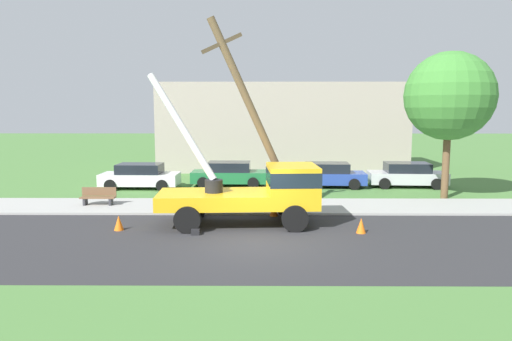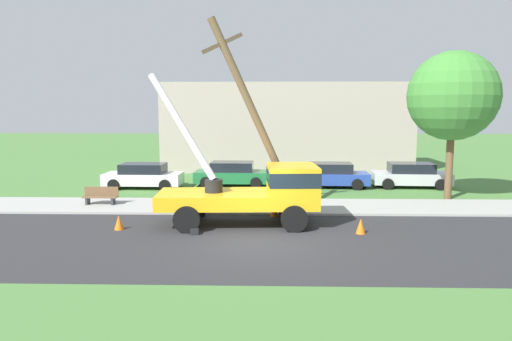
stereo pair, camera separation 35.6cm
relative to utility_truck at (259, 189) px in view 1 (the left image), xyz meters
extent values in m
plane|color=#477538|center=(-0.04, 9.49, -1.41)|extent=(120.00, 120.00, 0.00)
cube|color=#2B2B2D|center=(-0.04, -2.51, -1.40)|extent=(80.00, 8.10, 0.01)
cube|color=#9E9E99|center=(-0.04, 3.22, -1.36)|extent=(80.00, 3.37, 0.10)
cube|color=gold|center=(-1.80, -0.12, -0.38)|extent=(4.43, 2.64, 0.55)
cube|color=gold|center=(1.30, 0.06, 0.14)|extent=(2.03, 2.50, 1.60)
cube|color=#19232D|center=(1.30, 0.06, 0.49)|extent=(2.05, 2.52, 0.56)
cylinder|color=black|center=(-1.78, -0.11, 0.14)|extent=(0.70, 0.70, 0.50)
cylinder|color=silver|center=(-3.09, 0.46, 2.44)|extent=(2.95, 1.51, 4.26)
cube|color=black|center=(-2.32, -1.60, -1.31)|extent=(0.32, 0.32, 0.20)
cube|color=black|center=(-2.48, 1.30, -1.31)|extent=(0.32, 0.32, 0.20)
cylinder|color=black|center=(1.32, -1.14, -0.91)|extent=(1.00, 0.30, 1.00)
cylinder|color=black|center=(1.19, 1.25, -0.91)|extent=(1.00, 0.30, 1.00)
cylinder|color=black|center=(-2.64, -1.36, -0.91)|extent=(1.00, 0.30, 1.00)
cylinder|color=black|center=(-2.78, 1.03, -0.91)|extent=(1.00, 0.30, 1.00)
cylinder|color=brown|center=(-0.13, 1.60, 2.65)|extent=(4.01, 1.79, 8.26)
cube|color=brown|center=(-1.51, 1.07, 5.74)|extent=(1.64, 0.75, 0.92)
cone|color=orange|center=(3.75, -1.33, -1.13)|extent=(0.36, 0.36, 0.56)
cone|color=orange|center=(-5.29, -0.98, -1.13)|extent=(0.36, 0.36, 0.56)
cone|color=orange|center=(0.62, 1.42, -1.13)|extent=(0.36, 0.36, 0.56)
cube|color=silver|center=(-6.85, 8.42, -0.86)|extent=(4.43, 1.89, 0.65)
cube|color=black|center=(-6.85, 8.42, -0.26)|extent=(2.50, 1.70, 0.55)
cylinder|color=black|center=(-5.42, 7.49, -1.09)|extent=(0.64, 0.22, 0.64)
cylinder|color=black|center=(-5.38, 9.29, -1.09)|extent=(0.64, 0.22, 0.64)
cylinder|color=black|center=(-8.32, 7.55, -1.09)|extent=(0.64, 0.22, 0.64)
cylinder|color=black|center=(-8.29, 9.35, -1.09)|extent=(0.64, 0.22, 0.64)
cube|color=#1E6638|center=(-1.80, 9.41, -0.86)|extent=(4.44, 1.90, 0.65)
cube|color=black|center=(-1.80, 9.41, -0.26)|extent=(2.50, 1.71, 0.55)
cylinder|color=black|center=(-0.37, 8.47, -1.09)|extent=(0.64, 0.22, 0.64)
cylinder|color=black|center=(-0.32, 10.27, -1.09)|extent=(0.64, 0.22, 0.64)
cylinder|color=black|center=(-3.27, 8.54, -1.09)|extent=(0.64, 0.22, 0.64)
cylinder|color=black|center=(-3.23, 10.34, -1.09)|extent=(0.64, 0.22, 0.64)
cube|color=#263F99|center=(3.95, 8.97, -0.86)|extent=(4.48, 2.00, 0.65)
cube|color=black|center=(3.95, 8.97, -0.26)|extent=(2.54, 1.77, 0.55)
cylinder|color=black|center=(5.36, 8.01, -1.09)|extent=(0.64, 0.22, 0.64)
cylinder|color=black|center=(5.44, 9.80, -1.09)|extent=(0.64, 0.22, 0.64)
cylinder|color=black|center=(2.46, 8.14, -1.09)|extent=(0.64, 0.22, 0.64)
cylinder|color=black|center=(2.54, 9.94, -1.09)|extent=(0.64, 0.22, 0.64)
cube|color=#B7B7BF|center=(8.63, 9.08, -0.86)|extent=(4.50, 2.05, 0.65)
cube|color=black|center=(8.63, 9.08, -0.26)|extent=(2.56, 1.80, 0.55)
cylinder|color=black|center=(10.03, 8.10, -1.09)|extent=(0.64, 0.22, 0.64)
cylinder|color=black|center=(10.14, 9.89, -1.09)|extent=(0.64, 0.22, 0.64)
cylinder|color=black|center=(7.13, 8.27, -1.09)|extent=(0.64, 0.22, 0.64)
cylinder|color=black|center=(7.24, 10.06, -1.09)|extent=(0.64, 0.22, 0.64)
cube|color=brown|center=(-7.51, 3.22, -0.96)|extent=(1.60, 0.44, 0.06)
cube|color=brown|center=(-7.51, 3.42, -0.71)|extent=(1.60, 0.06, 0.40)
cube|color=#333338|center=(-8.11, 3.22, -1.18)|extent=(0.10, 0.40, 0.45)
cube|color=#333338|center=(-6.91, 3.22, -1.18)|extent=(0.10, 0.40, 0.45)
cylinder|color=brown|center=(9.47, 5.56, 1.01)|extent=(0.36, 0.36, 4.83)
sphere|color=#3D7F33|center=(9.47, 5.56, 3.77)|extent=(4.42, 4.42, 4.42)
cube|color=#A5998C|center=(1.65, 17.66, 1.79)|extent=(18.00, 6.00, 6.40)
camera|label=1|loc=(0.01, -18.19, 3.13)|focal=32.98mm
camera|label=2|loc=(0.36, -18.19, 3.13)|focal=32.98mm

